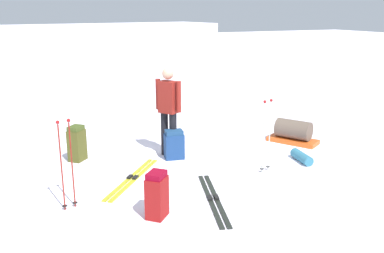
% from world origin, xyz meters
% --- Properties ---
extents(ground_plane, '(80.00, 80.00, 0.00)m').
position_xyz_m(ground_plane, '(0.00, 0.00, 0.00)').
color(ground_plane, white).
extents(distant_snow_ridge, '(18.01, 7.32, 1.71)m').
position_xyz_m(distant_snow_ridge, '(3.43, 23.94, 0.85)').
color(distant_snow_ridge, white).
rests_on(distant_snow_ridge, ground_plane).
extents(skier_standing, '(0.37, 0.50, 1.70)m').
position_xyz_m(skier_standing, '(-0.22, 0.59, 0.95)').
color(skier_standing, black).
rests_on(skier_standing, ground_plane).
extents(ski_pair_near, '(0.68, 1.79, 0.05)m').
position_xyz_m(ski_pair_near, '(-0.36, -1.55, 0.01)').
color(ski_pair_near, black).
rests_on(ski_pair_near, ground_plane).
extents(ski_pair_far, '(1.34, 1.52, 0.05)m').
position_xyz_m(ski_pair_far, '(-1.22, -0.28, 0.01)').
color(ski_pair_far, '#AEA920').
rests_on(ski_pair_far, ground_plane).
extents(backpack_large_dark, '(0.40, 0.32, 0.55)m').
position_xyz_m(backpack_large_dark, '(-0.20, 0.38, 0.27)').
color(backpack_large_dark, navy).
rests_on(backpack_large_dark, ground_plane).
extents(backpack_bright, '(0.38, 0.38, 0.65)m').
position_xyz_m(backpack_bright, '(-1.30, -1.71, 0.32)').
color(backpack_bright, maroon).
rests_on(backpack_bright, ground_plane).
extents(backpack_small_spare, '(0.38, 0.38, 0.67)m').
position_xyz_m(backpack_small_spare, '(-1.89, 1.02, 0.33)').
color(backpack_small_spare, '#4A4A1C').
rests_on(backpack_small_spare, ground_plane).
extents(ski_poles_planted_near, '(0.23, 0.12, 1.28)m').
position_xyz_m(ski_poles_planted_near, '(1.00, -0.89, 0.71)').
color(ski_poles_planted_near, beige).
rests_on(ski_poles_planted_near, ground_plane).
extents(ski_poles_planted_far, '(0.22, 0.11, 1.31)m').
position_xyz_m(ski_poles_planted_far, '(-2.34, -0.95, 0.73)').
color(ski_poles_planted_far, maroon).
rests_on(ski_poles_planted_far, ground_plane).
extents(gear_sled, '(0.91, 1.11, 0.49)m').
position_xyz_m(gear_sled, '(2.47, 0.26, 0.22)').
color(gear_sled, '#E0551C').
rests_on(gear_sled, ground_plane).
extents(sleeping_mat_rolled, '(0.27, 0.57, 0.18)m').
position_xyz_m(sleeping_mat_rolled, '(1.89, -0.77, 0.09)').
color(sleeping_mat_rolled, teal).
rests_on(sleeping_mat_rolled, ground_plane).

